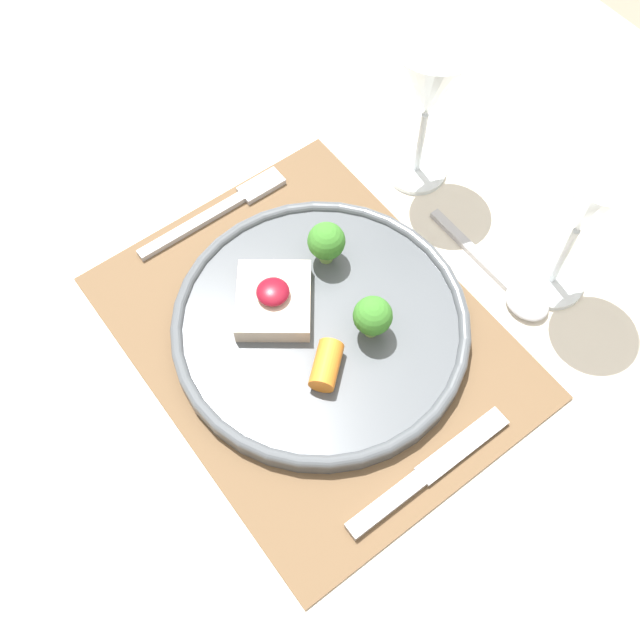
% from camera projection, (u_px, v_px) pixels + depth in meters
% --- Properties ---
extents(ground_plane, '(8.00, 8.00, 0.00)m').
position_uv_depth(ground_plane, '(316.00, 523.00, 1.42)').
color(ground_plane, gray).
extents(dining_table, '(1.46, 1.20, 0.77)m').
position_uv_depth(dining_table, '(313.00, 371.00, 0.82)').
color(dining_table, beige).
rests_on(dining_table, ground_plane).
extents(placemat, '(0.40, 0.32, 0.00)m').
position_uv_depth(placemat, '(313.00, 336.00, 0.74)').
color(placemat, brown).
rests_on(placemat, dining_table).
extents(dinner_plate, '(0.29, 0.29, 0.07)m').
position_uv_depth(dinner_plate, '(319.00, 321.00, 0.73)').
color(dinner_plate, '#4C5156').
rests_on(dinner_plate, placemat).
extents(fork, '(0.02, 0.18, 0.01)m').
position_uv_depth(fork, '(223.00, 208.00, 0.81)').
color(fork, '#B2B2B7').
rests_on(fork, placemat).
extents(knife, '(0.02, 0.18, 0.01)m').
position_uv_depth(knife, '(418.00, 480.00, 0.67)').
color(knife, '#B2B2B7').
rests_on(knife, placemat).
extents(spoon, '(0.17, 0.04, 0.01)m').
position_uv_depth(spoon, '(513.00, 289.00, 0.77)').
color(spoon, '#B2B2B7').
rests_on(spoon, dining_table).
extents(wine_glass_near, '(0.09, 0.09, 0.19)m').
position_uv_depth(wine_glass_near, '(591.00, 203.00, 0.66)').
color(wine_glass_near, white).
rests_on(wine_glass_near, dining_table).
extents(wine_glass_far, '(0.09, 0.09, 0.18)m').
position_uv_depth(wine_glass_far, '(431.00, 84.00, 0.73)').
color(wine_glass_far, white).
rests_on(wine_glass_far, dining_table).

